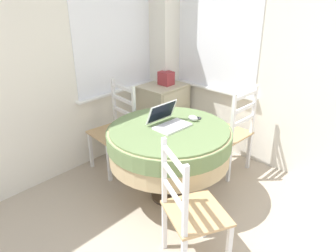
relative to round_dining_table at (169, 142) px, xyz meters
name	(u,v)px	position (x,y,z in m)	size (l,w,h in m)	color
corner_room_shell	(168,62)	(0.23, 0.22, 0.68)	(4.55, 4.48, 2.55)	white
round_dining_table	(169,142)	(0.00, 0.00, 0.00)	(1.15, 1.15, 0.75)	#4C3D2D
laptop	(169,121)	(0.03, 0.04, 0.19)	(0.35, 0.31, 0.21)	white
computer_mouse	(193,118)	(0.28, -0.06, 0.17)	(0.07, 0.10, 0.05)	silver
cell_phone	(195,118)	(0.34, -0.03, 0.15)	(0.10, 0.13, 0.01)	#2D2D33
dining_chair_near_back_window	(115,130)	(0.03, 0.83, -0.14)	(0.45, 0.48, 0.99)	tan
dining_chair_near_right_window	(231,133)	(0.82, -0.17, -0.14)	(0.46, 0.43, 0.99)	tan
dining_chair_camera_near	(190,212)	(-0.52, -0.66, -0.14)	(0.56, 0.58, 0.99)	tan
corner_cabinet	(163,113)	(0.89, 0.90, -0.21)	(0.58, 0.49, 0.78)	beige
storage_box	(166,78)	(0.92, 0.87, 0.26)	(0.15, 0.16, 0.17)	#9E3338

